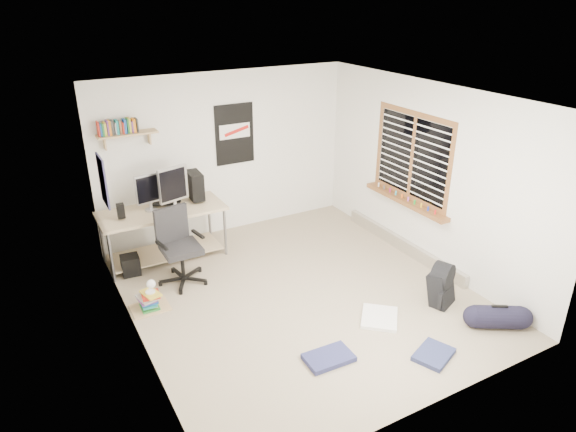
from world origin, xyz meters
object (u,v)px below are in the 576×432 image
book_stack (149,298)px  office_chair (181,249)px  duffel_bag (498,317)px  backpack (441,289)px  desk (164,235)px

book_stack → office_chair: bearing=35.7°
office_chair → duffel_bag: 3.93m
backpack → book_stack: 3.56m
duffel_bag → office_chair: bearing=167.6°
office_chair → book_stack: office_chair is taller
desk → duffel_bag: (2.83, -3.47, -0.22)m
desk → office_chair: (0.01, -0.76, 0.12)m
backpack → office_chair: bearing=119.8°
backpack → duffel_bag: size_ratio=0.85×
duffel_bag → book_stack: (-3.38, 2.31, 0.01)m
desk → office_chair: office_chair is taller
backpack → desk: bearing=110.9°
desk → office_chair: size_ratio=1.70×
office_chair → backpack: 3.31m
book_stack → backpack: bearing=-27.0°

